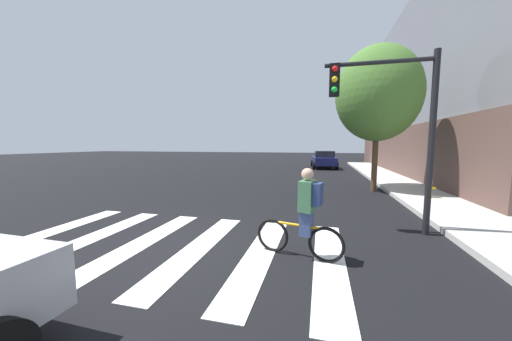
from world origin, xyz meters
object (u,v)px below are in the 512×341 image
Objects in this scene: cyclist at (305,214)px; traffic_light_near at (393,112)px; sedan_mid at (324,159)px; fire_hydrant at (429,187)px; street_tree_near at (378,94)px.

cyclist is 0.40× the size of traffic_light_near.
sedan_mid is 1.08× the size of traffic_light_near.
street_tree_near reaches higher than fire_hydrant.
sedan_mid is at bearing 105.67° from fire_hydrant.
traffic_light_near is at bearing -85.50° from sedan_mid.
fire_hydrant is (4.16, 6.02, -0.31)m from cyclist.
traffic_light_near reaches higher than sedan_mid.
fire_hydrant is 0.12× the size of street_tree_near.
cyclist reaches higher than fire_hydrant.
street_tree_near is (-1.57, 1.76, 3.75)m from fire_hydrant.
cyclist is 8.89m from street_tree_near.
traffic_light_near is at bearing -97.23° from street_tree_near.
cyclist is at bearing -124.69° from fire_hydrant.
street_tree_near is (2.60, 7.77, 3.44)m from cyclist.
fire_hydrant is at bearing 55.31° from cyclist.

